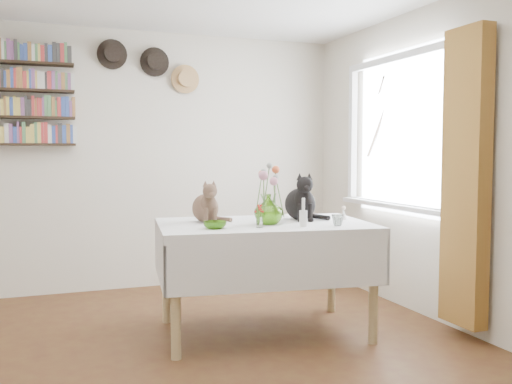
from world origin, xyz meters
name	(u,v)px	position (x,y,z in m)	size (l,w,h in m)	color
room	(200,165)	(0.00, 0.00, 1.25)	(4.08, 4.58, 2.58)	brown
window	(398,145)	(1.97, 0.80, 1.40)	(0.12, 1.52, 1.32)	white
curtain	(466,178)	(1.90, -0.12, 1.15)	(0.12, 0.38, 2.10)	brown
dining_table	(264,250)	(0.61, 0.50, 0.62)	(1.64, 1.18, 0.82)	white
tabby_cat	(205,201)	(0.23, 0.70, 0.97)	(0.21, 0.27, 0.32)	brown
black_cat	(300,196)	(0.94, 0.58, 1.00)	(0.25, 0.31, 0.37)	black
flower_vase	(269,209)	(0.61, 0.39, 0.92)	(0.21, 0.21, 0.22)	#87C839
green_bowl	(215,225)	(0.18, 0.31, 0.84)	(0.16, 0.16, 0.05)	#87C839
drinking_glass	(338,220)	(1.03, 0.16, 0.86)	(0.09, 0.09, 0.08)	white
candlestick	(303,217)	(0.79, 0.20, 0.88)	(0.06, 0.06, 0.20)	white
berry_jar	(259,216)	(0.49, 0.26, 0.90)	(0.05, 0.05, 0.18)	white
porcelain_figurine	(344,214)	(1.25, 0.46, 0.86)	(0.06, 0.06, 0.11)	white
flower_bouquet	(268,177)	(0.61, 0.40, 1.16)	(0.17, 0.13, 0.39)	#4C7233
bookshelf_unit	(15,94)	(-1.10, 2.16, 1.84)	(1.00, 0.16, 0.91)	black
wall_hats	(152,65)	(0.12, 2.19, 2.17)	(0.98, 0.09, 0.48)	black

